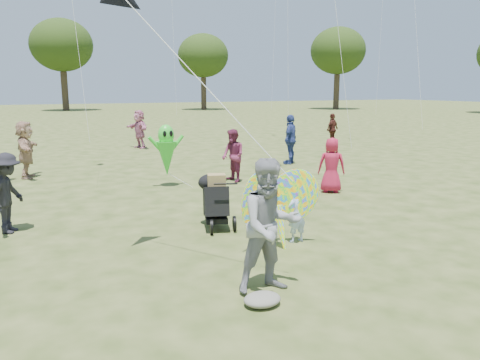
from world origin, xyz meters
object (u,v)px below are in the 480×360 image
crowd_h (332,129)px  crowd_b (7,193)px  crowd_c (290,139)px  crowd_e (233,156)px  child_girl (297,214)px  butterfly_kite (277,207)px  crowd_a (332,165)px  jogging_stroller (215,197)px  adult_man (270,226)px  crowd_j (139,129)px  alien_kite (167,152)px  crowd_d (26,150)px

crowd_h → crowd_b: bearing=8.8°
crowd_c → crowd_e: size_ratio=1.15×
child_girl → crowd_h: 14.84m
crowd_c → butterfly_kite: size_ratio=1.03×
crowd_e → crowd_a: bearing=29.9°
crowd_a → butterfly_kite: butterfly_kite is taller
crowd_h → butterfly_kite: bearing=26.8°
crowd_b → butterfly_kite: 5.10m
crowd_b → crowd_h: 16.44m
crowd_e → crowd_h: 10.06m
crowd_a → jogging_stroller: 4.33m
child_girl → crowd_b: (-4.63, 2.86, 0.26)m
crowd_a → crowd_b: crowd_b is taller
adult_man → crowd_c: 10.97m
crowd_a → crowd_j: (-2.32, 11.38, 0.15)m
crowd_c → crowd_h: (4.77, 3.92, -0.13)m
crowd_a → crowd_e: crowd_e is taller
adult_man → crowd_c: adult_man is taller
crowd_a → crowd_c: (1.52, 4.53, 0.17)m
crowd_e → alien_kite: size_ratio=0.89×
crowd_j → alien_kite: (-1.38, -8.82, 0.10)m
crowd_d → alien_kite: size_ratio=1.00×
crowd_j → butterfly_kite: 14.58m
adult_man → crowd_c: (5.99, 9.19, -0.02)m
crowd_b → jogging_stroller: crowd_b is taller
crowd_h → crowd_c: bearing=16.3°
adult_man → crowd_c: size_ratio=1.02×
child_girl → crowd_c: 8.88m
crowd_b → butterfly_kite: size_ratio=0.88×
crowd_b → crowd_j: bearing=-0.6°
child_girl → adult_man: bearing=44.4°
butterfly_kite → alien_kite: size_ratio=1.00×
adult_man → crowd_d: (-2.73, 10.34, -0.04)m
crowd_e → crowd_j: (-0.58, 8.97, 0.10)m
crowd_a → crowd_b: 7.67m
crowd_a → crowd_e: bearing=-19.5°
crowd_c → butterfly_kite: 9.17m
adult_man → butterfly_kite: adult_man is taller
crowd_b → alien_kite: 4.85m
crowd_a → alien_kite: bearing=-0.0°
crowd_e → crowd_h: (8.04, 6.03, -0.01)m
adult_man → crowd_e: size_ratio=1.18×
child_girl → alien_kite: (-0.67, 5.64, 0.46)m
crowd_c → crowd_b: bearing=-13.4°
crowd_b → crowd_c: (9.19, 4.76, 0.12)m
crowd_h → child_girl: bearing=27.9°
child_girl → adult_man: size_ratio=0.56×
child_girl → alien_kite: bearing=-86.6°
crowd_a → crowd_e: 2.98m
crowd_c → crowd_d: bearing=-48.3°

